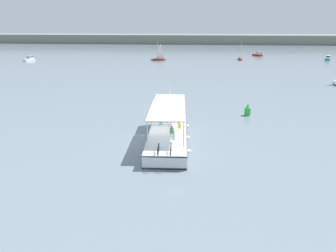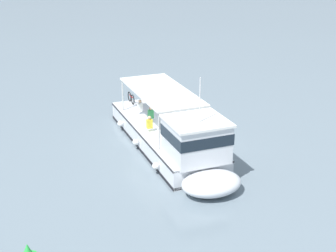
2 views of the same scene
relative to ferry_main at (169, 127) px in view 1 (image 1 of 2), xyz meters
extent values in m
plane|color=slate|center=(-0.78, -1.26, -1.02)|extent=(400.00, 400.00, 0.00)
cube|color=slate|center=(-0.78, 152.98, 1.29)|extent=(400.00, 28.00, 4.62)
cube|color=silver|center=(0.09, -1.61, -0.47)|extent=(3.85, 10.97, 1.10)
ellipsoid|color=silver|center=(-0.28, 4.58, -0.47)|extent=(3.07, 2.38, 1.01)
cube|color=black|center=(0.09, -1.61, -0.92)|extent=(3.89, 10.98, 0.16)
cube|color=#2D2D33|center=(0.09, -1.61, 0.00)|extent=(3.91, 10.98, 0.10)
cube|color=silver|center=(-0.17, 2.78, 1.03)|extent=(2.87, 2.76, 1.90)
cube|color=#19232D|center=(-0.17, 2.78, 1.37)|extent=(2.94, 2.80, 0.56)
cube|color=white|center=(-0.17, 2.78, 2.04)|extent=(3.04, 2.93, 0.12)
cube|color=white|center=(0.12, -2.06, 2.13)|extent=(3.35, 6.87, 0.10)
cylinder|color=silver|center=(-1.43, 1.10, 1.08)|extent=(0.08, 0.08, 2.00)
cylinder|color=silver|center=(1.28, 1.27, 1.08)|extent=(0.08, 0.08, 2.00)
cylinder|color=silver|center=(-1.04, -5.39, 1.08)|extent=(0.08, 0.08, 2.00)
cylinder|color=silver|center=(1.68, -5.22, 1.08)|extent=(0.08, 0.08, 2.00)
cylinder|color=silver|center=(-0.19, 3.08, 3.20)|extent=(0.06, 0.06, 2.20)
sphere|color=white|center=(1.66, 1.89, -0.52)|extent=(0.36, 0.36, 0.36)
sphere|color=white|center=(1.86, -1.40, -0.52)|extent=(0.36, 0.36, 0.36)
sphere|color=white|center=(2.05, -4.50, -0.52)|extent=(0.36, 0.36, 0.36)
torus|color=black|center=(-0.08, -6.18, 0.41)|extent=(0.10, 0.66, 0.66)
torus|color=black|center=(-0.03, -6.88, 0.41)|extent=(0.10, 0.66, 0.66)
cylinder|color=maroon|center=(-0.06, -6.53, 0.53)|extent=(0.10, 0.70, 0.06)
torus|color=black|center=(0.82, -6.13, 0.41)|extent=(0.10, 0.66, 0.66)
torus|color=black|center=(0.86, -6.83, 0.41)|extent=(0.10, 0.66, 0.66)
cylinder|color=maroon|center=(0.84, -6.48, 0.53)|extent=(0.10, 0.70, 0.06)
cube|color=white|center=(0.82, -4.24, 0.54)|extent=(0.33, 0.24, 0.52)
sphere|color=tan|center=(0.82, -4.24, 0.91)|extent=(0.20, 0.20, 0.20)
cube|color=#338C4C|center=(0.56, -2.77, 0.54)|extent=(0.33, 0.24, 0.52)
sphere|color=tan|center=(0.56, -2.77, 0.91)|extent=(0.20, 0.20, 0.20)
cube|color=yellow|center=(1.07, -1.27, 0.54)|extent=(0.33, 0.24, 0.52)
sphere|color=tan|center=(1.07, -1.27, 0.91)|extent=(0.20, 0.20, 0.20)
cube|color=#338C4C|center=(-0.73, 0.10, 0.54)|extent=(0.33, 0.24, 0.52)
sphere|color=beige|center=(-0.73, 0.10, 0.91)|extent=(0.20, 0.20, 0.20)
cube|color=white|center=(-46.40, 59.50, -0.74)|extent=(2.00, 3.79, 0.56)
cube|color=white|center=(-46.27, 60.12, -0.11)|extent=(1.35, 1.80, 0.70)
cube|color=#19232D|center=(-46.27, 60.12, 0.07)|extent=(1.37, 1.80, 0.28)
cube|color=maroon|center=(21.03, 81.31, -0.74)|extent=(3.09, 3.71, 0.56)
cube|color=white|center=(21.38, 80.79, -0.11)|extent=(1.77, 1.92, 0.70)
cube|color=#19232D|center=(21.38, 80.79, 0.07)|extent=(1.79, 1.94, 0.28)
ellipsoid|color=maroon|center=(-9.64, 64.62, -0.72)|extent=(4.98, 2.28, 0.60)
cylinder|color=silver|center=(-9.94, 64.56, 1.98)|extent=(0.08, 0.08, 4.80)
pyramid|color=white|center=(-9.11, 64.75, 1.67)|extent=(1.68, 0.38, 4.08)
ellipsoid|color=maroon|center=(14.13, 69.14, -0.72)|extent=(1.91, 4.92, 0.60)
cylinder|color=silver|center=(14.16, 69.44, 1.98)|extent=(0.08, 0.08, 4.80)
pyramid|color=white|center=(14.10, 68.59, 1.67)|extent=(0.24, 1.70, 4.08)
cube|color=teal|center=(39.37, 70.36, -0.74)|extent=(2.69, 3.81, 0.56)
cube|color=white|center=(39.63, 70.93, -0.11)|extent=(1.62, 1.91, 0.70)
cube|color=#19232D|center=(39.63, 70.93, 0.07)|extent=(1.65, 1.92, 0.28)
cylinder|color=green|center=(8.24, 8.18, -0.57)|extent=(0.70, 0.70, 0.90)
cone|color=green|center=(8.24, 8.18, 0.13)|extent=(0.42, 0.42, 0.50)
camera|label=1|loc=(2.85, -27.39, 8.96)|focal=33.72mm
camera|label=2|loc=(7.99, 23.43, 10.51)|focal=52.42mm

